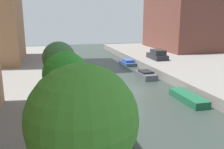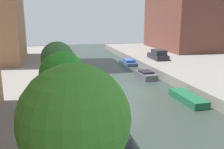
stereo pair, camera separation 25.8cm
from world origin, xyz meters
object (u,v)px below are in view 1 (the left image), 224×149
(street_tree_0, at_px, (82,120))
(parked_car, at_px, (157,55))
(street_tree_2, at_px, (59,59))
(moored_boat_right_2, at_px, (188,98))
(moored_boat_right_3, at_px, (146,75))
(low_block_right, at_px, (182,23))
(moored_boat_left_2, at_px, (94,94))
(street_tree_1, at_px, (66,76))
(moored_boat_left_4, at_px, (75,63))
(moored_boat_left_1, at_px, (116,129))
(moored_boat_left_5, at_px, (69,55))
(moored_boat_right_4, at_px, (128,62))
(moored_boat_left_3, at_px, (84,75))

(street_tree_0, relative_size, parked_car, 1.20)
(street_tree_2, height_order, moored_boat_right_2, street_tree_2)
(street_tree_0, bearing_deg, moored_boat_right_3, 62.60)
(street_tree_2, height_order, moored_boat_right_3, street_tree_2)
(low_block_right, bearing_deg, parked_car, -134.31)
(moored_boat_left_2, distance_m, moored_boat_right_3, 9.36)
(street_tree_1, relative_size, street_tree_2, 1.01)
(moored_boat_right_3, bearing_deg, moored_boat_left_4, 126.32)
(moored_boat_left_1, bearing_deg, moored_boat_left_2, 89.99)
(parked_car, height_order, moored_boat_right_2, parked_car)
(moored_boat_left_2, xyz_separation_m, moored_boat_left_5, (0.08, 24.26, -0.09))
(moored_boat_right_2, bearing_deg, moored_boat_left_5, 105.84)
(street_tree_2, xyz_separation_m, moored_boat_right_4, (11.11, 18.48, -4.13))
(moored_boat_right_4, bearing_deg, low_block_right, 30.76)
(street_tree_2, bearing_deg, moored_boat_left_2, 53.94)
(street_tree_1, bearing_deg, moored_boat_left_2, 71.75)
(moored_boat_left_1, xyz_separation_m, moored_boat_left_2, (0.00, 7.02, 0.07))
(street_tree_0, relative_size, street_tree_2, 1.10)
(low_block_right, bearing_deg, moored_boat_right_2, -119.24)
(moored_boat_left_2, distance_m, moored_boat_right_4, 16.28)
(moored_boat_left_2, bearing_deg, low_block_right, 45.76)
(moored_boat_left_5, distance_m, moored_boat_right_4, 12.81)
(moored_boat_left_3, xyz_separation_m, moored_boat_right_4, (7.71, 6.23, -0.03))
(street_tree_2, relative_size, moored_boat_left_2, 1.16)
(moored_boat_left_4, height_order, moored_boat_right_4, moored_boat_right_4)
(moored_boat_right_3, xyz_separation_m, moored_boat_right_4, (0.60, 8.45, -0.04))
(street_tree_2, xyz_separation_m, moored_boat_right_3, (10.51, 10.03, -4.08))
(parked_car, relative_size, moored_boat_left_3, 1.12)
(moored_boat_left_2, xyz_separation_m, moored_boat_right_2, (7.75, -2.77, -0.13))
(moored_boat_left_4, bearing_deg, moored_boat_right_2, -67.47)
(moored_boat_left_1, distance_m, moored_boat_right_2, 8.84)
(street_tree_2, distance_m, moored_boat_left_1, 5.84)
(moored_boat_left_3, relative_size, moored_boat_right_4, 0.99)
(street_tree_0, xyz_separation_m, street_tree_1, (0.00, 5.07, -0.01))
(moored_boat_left_4, relative_size, moored_boat_right_4, 1.19)
(street_tree_2, height_order, parked_car, street_tree_2)
(street_tree_0, xyz_separation_m, moored_boat_left_2, (3.12, 14.54, -4.14))
(street_tree_1, xyz_separation_m, moored_boat_left_3, (3.40, 17.42, -4.18))
(moored_boat_left_3, relative_size, moored_boat_left_5, 0.95)
(low_block_right, relative_size, moored_boat_right_4, 3.97)
(parked_car, height_order, moored_boat_left_4, parked_car)
(low_block_right, distance_m, moored_boat_right_2, 29.45)
(moored_boat_right_4, bearing_deg, parked_car, -24.47)
(street_tree_2, height_order, moored_boat_right_4, street_tree_2)
(street_tree_0, distance_m, moored_boat_right_2, 16.58)
(moored_boat_right_3, bearing_deg, street_tree_2, -136.34)
(street_tree_0, xyz_separation_m, parked_car, (15.14, 26.89, -2.98))
(street_tree_0, height_order, moored_boat_left_5, street_tree_0)
(parked_car, distance_m, moored_boat_left_1, 22.83)
(low_block_right, xyz_separation_m, moored_boat_left_3, (-21.59, -14.49, -5.60))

